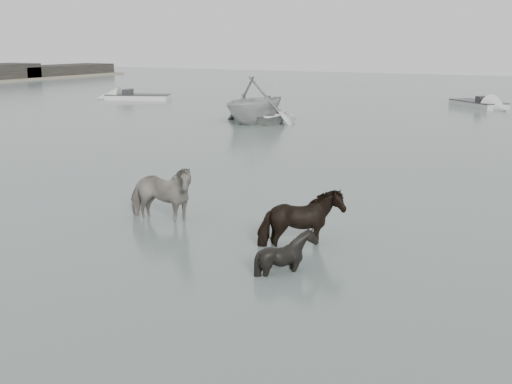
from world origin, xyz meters
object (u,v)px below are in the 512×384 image
at_px(pony_pinto, 160,188).
at_px(rowboat_lead, 267,113).
at_px(pony_dark, 302,212).
at_px(pony_black, 286,242).

xyz_separation_m(pony_pinto, rowboat_lead, (-6.12, 17.87, -0.34)).
xyz_separation_m(pony_pinto, pony_dark, (3.68, -0.23, -0.06)).
height_order(pony_pinto, pony_dark, pony_pinto).
bearing_deg(pony_pinto, pony_black, -116.92).
distance_m(pony_pinto, rowboat_lead, 18.89).
height_order(pony_dark, pony_black, pony_dark).
distance_m(pony_black, rowboat_lead, 22.04).
bearing_deg(pony_black, pony_dark, 2.34).
distance_m(pony_dark, rowboat_lead, 20.59).
bearing_deg(pony_dark, pony_pinto, 109.31).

